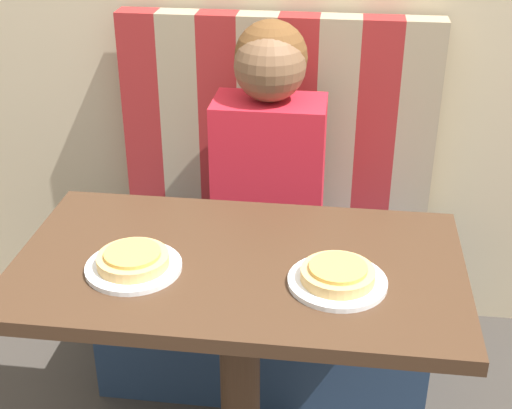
{
  "coord_description": "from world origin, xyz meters",
  "views": [
    {
      "loc": [
        0.22,
        -1.36,
        1.63
      ],
      "look_at": [
        0.0,
        0.31,
        0.75
      ],
      "focal_mm": 50.0,
      "sensor_mm": 36.0,
      "label": 1
    }
  ],
  "objects": [
    {
      "name": "booth_seat",
      "position": [
        0.0,
        0.62,
        0.22
      ],
      "size": [
        1.03,
        0.58,
        0.43
      ],
      "color": "navy",
      "rests_on": "ground_plane"
    },
    {
      "name": "booth_backrest",
      "position": [
        -0.0,
        0.86,
        0.78
      ],
      "size": [
        1.03,
        0.09,
        0.7
      ],
      "color": "maroon",
      "rests_on": "booth_seat"
    },
    {
      "name": "plate_right",
      "position": [
        0.23,
        -0.07,
        0.77
      ],
      "size": [
        0.21,
        0.21,
        0.01
      ],
      "color": "white",
      "rests_on": "dining_table"
    },
    {
      "name": "dining_table",
      "position": [
        0.0,
        0.0,
        0.65
      ],
      "size": [
        1.02,
        0.58,
        0.77
      ],
      "color": "#422B1C",
      "rests_on": "ground_plane"
    },
    {
      "name": "plate_left",
      "position": [
        -0.23,
        -0.07,
        0.77
      ],
      "size": [
        0.21,
        0.21,
        0.01
      ],
      "color": "white",
      "rests_on": "dining_table"
    },
    {
      "name": "pizza_left",
      "position": [
        -0.23,
        -0.07,
        0.79
      ],
      "size": [
        0.16,
        0.16,
        0.03
      ],
      "color": "tan",
      "rests_on": "plate_left"
    },
    {
      "name": "person",
      "position": [
        0.0,
        0.62,
        0.82
      ],
      "size": [
        0.33,
        0.24,
        0.73
      ],
      "color": "red",
      "rests_on": "booth_seat"
    },
    {
      "name": "pizza_right",
      "position": [
        0.23,
        -0.07,
        0.79
      ],
      "size": [
        0.16,
        0.16,
        0.03
      ],
      "color": "tan",
      "rests_on": "plate_right"
    }
  ]
}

